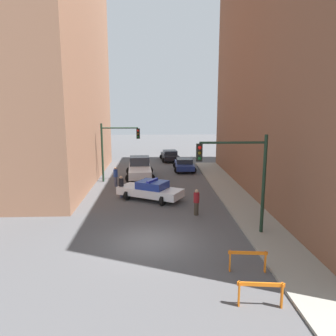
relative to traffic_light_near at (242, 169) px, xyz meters
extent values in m
plane|color=#4C4C4F|center=(-4.73, -0.76, -3.53)|extent=(120.00, 120.00, 0.00)
cube|color=gray|center=(1.47, -0.76, -3.47)|extent=(2.40, 44.00, 0.12)
cube|color=#93664C|center=(-16.73, 13.24, 9.37)|extent=(14.00, 20.00, 25.80)
cylinder|color=black|center=(1.17, 0.01, -0.81)|extent=(0.18, 0.18, 5.20)
cylinder|color=black|center=(-0.53, 0.01, 1.39)|extent=(3.40, 0.12, 0.12)
cube|color=black|center=(-2.23, 0.01, 0.89)|extent=(0.30, 0.22, 0.90)
sphere|color=red|center=(-2.23, -0.14, 1.16)|extent=(0.18, 0.18, 0.18)
sphere|color=#4C3D0C|center=(-2.23, -0.14, 0.89)|extent=(0.18, 0.18, 0.18)
sphere|color=#0C4219|center=(-2.23, -0.14, 0.62)|extent=(0.18, 0.18, 0.18)
cylinder|color=black|center=(-9.13, 12.61, -0.93)|extent=(0.18, 0.18, 5.20)
cylinder|color=black|center=(-7.53, 12.61, 1.27)|extent=(3.20, 0.12, 0.12)
cube|color=black|center=(-5.93, 12.61, 0.77)|extent=(0.30, 0.22, 0.90)
sphere|color=red|center=(-5.93, 12.47, 1.04)|extent=(0.18, 0.18, 0.18)
sphere|color=#4C3D0C|center=(-5.93, 12.47, 0.77)|extent=(0.18, 0.18, 0.18)
sphere|color=#0C4219|center=(-5.93, 12.47, 0.50)|extent=(0.18, 0.18, 0.18)
cube|color=white|center=(-4.84, 6.69, -2.93)|extent=(5.00, 3.92, 0.55)
cube|color=navy|center=(-4.67, 6.60, -2.39)|extent=(2.52, 2.39, 0.52)
cylinder|color=black|center=(-6.52, 6.67, -3.20)|extent=(0.52, 0.68, 0.66)
cylinder|color=black|center=(-5.69, 8.15, -3.20)|extent=(0.52, 0.68, 0.66)
cylinder|color=black|center=(-3.98, 5.24, -3.20)|extent=(0.52, 0.68, 0.66)
cylinder|color=black|center=(-3.15, 6.72, -3.20)|extent=(0.52, 0.68, 0.66)
cube|color=#2633BF|center=(-4.67, 6.60, -2.07)|extent=(0.85, 1.30, 0.12)
cube|color=silver|center=(-5.89, 13.75, -2.78)|extent=(2.30, 5.50, 0.70)
cube|color=#2D333D|center=(-5.95, 14.82, -2.03)|extent=(1.93, 1.83, 0.80)
cylinder|color=black|center=(-6.90, 15.37, -3.13)|extent=(0.81, 0.30, 0.80)
cylinder|color=black|center=(-5.07, 15.47, -3.13)|extent=(0.81, 0.30, 0.80)
cylinder|color=black|center=(-6.72, 12.02, -3.13)|extent=(0.81, 0.30, 0.80)
cylinder|color=black|center=(-4.88, 12.13, -3.13)|extent=(0.81, 0.30, 0.80)
cube|color=navy|center=(-1.40, 17.24, -2.96)|extent=(1.85, 4.32, 0.52)
cube|color=#232833|center=(-1.40, 17.07, -2.46)|extent=(1.60, 1.82, 0.48)
cylinder|color=black|center=(-2.21, 18.58, -3.22)|extent=(0.62, 0.23, 0.62)
cylinder|color=black|center=(-0.56, 18.56, -3.22)|extent=(0.62, 0.23, 0.62)
cylinder|color=black|center=(-2.24, 15.91, -3.22)|extent=(0.62, 0.23, 0.62)
cylinder|color=black|center=(-0.59, 15.90, -3.22)|extent=(0.62, 0.23, 0.62)
cube|color=black|center=(-2.63, 23.41, -2.96)|extent=(2.16, 4.44, 0.52)
cube|color=#232833|center=(-2.61, 23.24, -2.46)|extent=(1.73, 1.94, 0.48)
cylinder|color=black|center=(-3.57, 24.67, -3.22)|extent=(0.64, 0.27, 0.62)
cylinder|color=black|center=(-1.92, 24.81, -3.22)|extent=(0.64, 0.27, 0.62)
cylinder|color=black|center=(-3.34, 22.01, -3.22)|extent=(0.64, 0.27, 0.62)
cylinder|color=black|center=(-1.69, 22.15, -3.22)|extent=(0.64, 0.27, 0.62)
cylinder|color=#474C66|center=(-6.98, 7.30, -3.12)|extent=(0.32, 0.32, 0.82)
cylinder|color=black|center=(-6.98, 7.30, -2.40)|extent=(0.41, 0.41, 0.62)
sphere|color=tan|center=(-6.98, 7.30, -1.98)|extent=(0.25, 0.25, 0.22)
cylinder|color=#474C66|center=(-7.80, 10.82, -3.12)|extent=(0.39, 0.39, 0.82)
cylinder|color=navy|center=(-7.80, 10.82, -2.40)|extent=(0.50, 0.50, 0.62)
sphere|color=tan|center=(-7.80, 10.82, -1.98)|extent=(0.31, 0.31, 0.22)
cylinder|color=#382D23|center=(-1.91, 3.20, -3.12)|extent=(0.33, 0.33, 0.82)
cylinder|color=maroon|center=(-1.91, 3.20, -2.40)|extent=(0.43, 0.43, 0.62)
sphere|color=tan|center=(-1.91, 3.20, -1.98)|extent=(0.26, 0.26, 0.22)
cube|color=orange|center=(-0.93, -6.34, -2.70)|extent=(1.60, 0.22, 0.14)
cube|color=orange|center=(-1.64, -6.27, -3.08)|extent=(0.07, 0.16, 0.90)
cube|color=orange|center=(-0.21, -6.42, -3.08)|extent=(0.07, 0.16, 0.90)
cube|color=orange|center=(-0.69, -3.95, -2.70)|extent=(1.60, 0.21, 0.14)
cube|color=orange|center=(-1.41, -3.88, -3.08)|extent=(0.07, 0.16, 0.90)
cube|color=orange|center=(0.02, -4.03, -3.08)|extent=(0.07, 0.16, 0.90)
camera|label=1|loc=(-4.49, -16.32, 3.28)|focal=35.00mm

